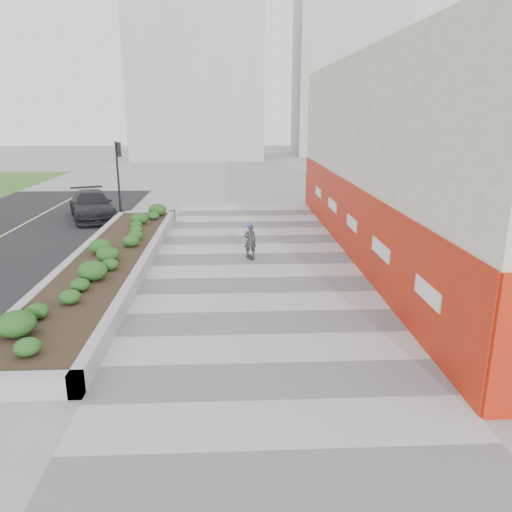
{
  "coord_description": "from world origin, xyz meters",
  "views": [
    {
      "loc": [
        -0.81,
        -11.29,
        5.77
      ],
      "look_at": [
        -0.05,
        4.83,
        1.1
      ],
      "focal_mm": 35.0,
      "sensor_mm": 36.0,
      "label": 1
    }
  ],
  "objects_px": {
    "skateboarder": "(250,240)",
    "car_dark": "(92,205)",
    "planter": "(109,259)",
    "traffic_signal_near": "(119,167)"
  },
  "relations": [
    {
      "from": "skateboarder",
      "to": "car_dark",
      "type": "distance_m",
      "value": 11.94
    },
    {
      "from": "skateboarder",
      "to": "car_dark",
      "type": "relative_size",
      "value": 0.28
    },
    {
      "from": "planter",
      "to": "traffic_signal_near",
      "type": "bearing_deg",
      "value": 99.35
    },
    {
      "from": "planter",
      "to": "traffic_signal_near",
      "type": "xyz_separation_m",
      "value": [
        -1.73,
        10.5,
        2.34
      ]
    },
    {
      "from": "skateboarder",
      "to": "car_dark",
      "type": "xyz_separation_m",
      "value": [
        -8.56,
        8.32,
        0.01
      ]
    },
    {
      "from": "skateboarder",
      "to": "traffic_signal_near",
      "type": "bearing_deg",
      "value": 117.74
    },
    {
      "from": "traffic_signal_near",
      "to": "car_dark",
      "type": "bearing_deg",
      "value": -148.3
    },
    {
      "from": "car_dark",
      "to": "traffic_signal_near",
      "type": "bearing_deg",
      "value": 11.18
    },
    {
      "from": "planter",
      "to": "skateboarder",
      "type": "distance_m",
      "value": 5.54
    },
    {
      "from": "traffic_signal_near",
      "to": "skateboarder",
      "type": "xyz_separation_m",
      "value": [
        7.1,
        -9.22,
        -2.0
      ]
    }
  ]
}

